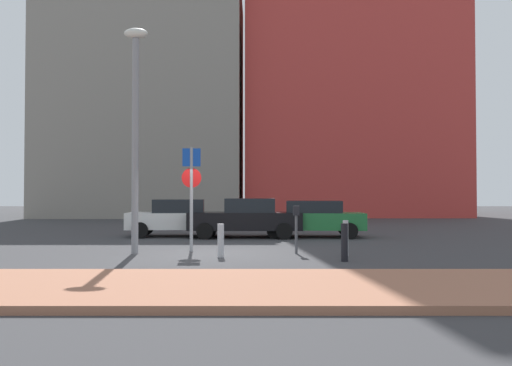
% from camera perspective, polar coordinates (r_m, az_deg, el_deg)
% --- Properties ---
extents(ground_plane, '(120.00, 120.00, 0.00)m').
position_cam_1_polar(ground_plane, '(14.91, -5.05, -7.96)').
color(ground_plane, '#38383A').
extents(sidewalk_brick, '(40.00, 3.59, 0.14)m').
position_cam_1_polar(sidewalk_brick, '(9.29, -8.15, -11.60)').
color(sidewalk_brick, '#9E664C').
rests_on(sidewalk_brick, ground).
extents(parked_car_white, '(4.09, 2.24, 1.53)m').
position_cam_1_polar(parked_car_white, '(21.22, -8.98, -3.82)').
color(parked_car_white, white).
rests_on(parked_car_white, ground).
extents(parked_car_black, '(4.52, 2.09, 1.57)m').
position_cam_1_polar(parked_car_black, '(20.45, -1.19, -3.92)').
color(parked_car_black, black).
rests_on(parked_car_black, ground).
extents(parked_car_green, '(4.38, 2.30, 1.48)m').
position_cam_1_polar(parked_car_green, '(20.77, 6.22, -3.92)').
color(parked_car_green, '#237238').
rests_on(parked_car_green, ground).
extents(parking_sign_post, '(0.60, 0.10, 3.17)m').
position_cam_1_polar(parking_sign_post, '(15.56, -7.38, -0.31)').
color(parking_sign_post, gray).
rests_on(parking_sign_post, ground).
extents(parking_meter, '(0.18, 0.14, 1.40)m').
position_cam_1_polar(parking_meter, '(14.90, 4.46, -4.47)').
color(parking_meter, '#4C4C51').
rests_on(parking_meter, ground).
extents(street_lamp, '(0.70, 0.36, 6.63)m').
position_cam_1_polar(street_lamp, '(15.36, -13.52, 6.95)').
color(street_lamp, gray).
rests_on(street_lamp, ground).
extents(traffic_bollard_near, '(0.15, 0.15, 1.00)m').
position_cam_1_polar(traffic_bollard_near, '(14.49, 9.96, -6.15)').
color(traffic_bollard_near, '#B7B7BC').
rests_on(traffic_bollard_near, ground).
extents(traffic_bollard_mid, '(0.18, 0.18, 0.98)m').
position_cam_1_polar(traffic_bollard_mid, '(13.34, 9.84, -6.62)').
color(traffic_bollard_mid, black).
rests_on(traffic_bollard_mid, ground).
extents(traffic_bollard_far, '(0.18, 0.18, 0.92)m').
position_cam_1_polar(traffic_bollard_far, '(14.09, -4.10, -6.48)').
color(traffic_bollard_far, '#B7B7BC').
rests_on(traffic_bollard_far, ground).
extents(building_colorful_midrise, '(16.86, 15.91, 31.85)m').
position_cam_1_polar(building_colorful_midrise, '(47.47, 9.52, 16.11)').
color(building_colorful_midrise, '#BF3833').
rests_on(building_colorful_midrise, ground).
extents(building_under_construction, '(15.17, 11.43, 18.60)m').
position_cam_1_polar(building_under_construction, '(42.96, -12.05, 8.87)').
color(building_under_construction, gray).
rests_on(building_under_construction, ground).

